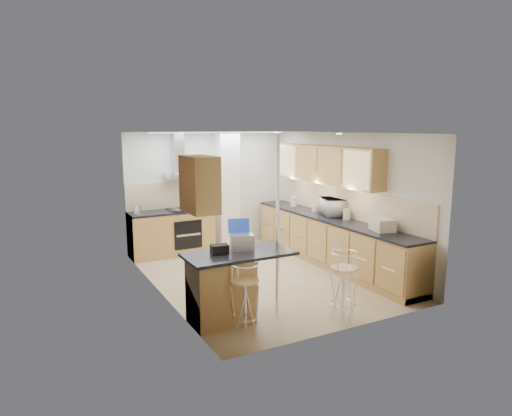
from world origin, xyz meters
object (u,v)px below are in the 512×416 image
microwave (333,207)px  bar_stool_end (343,285)px  bar_stool_near (245,298)px  bread_bin (382,225)px  laptop (242,242)px

microwave → bar_stool_end: microwave is taller
microwave → bar_stool_near: bearing=142.9°
microwave → bread_bin: size_ratio=1.55×
laptop → microwave: bearing=46.8°
bar_stool_end → laptop: bearing=86.0°
bread_bin → bar_stool_end: bearing=-136.5°
microwave → bar_stool_end: bearing=164.0°
bar_stool_near → bar_stool_end: 1.40m
microwave → bar_stool_end: 2.80m
bar_stool_near → laptop: bearing=68.4°
laptop → bar_stool_end: (1.16, -0.77, -0.57)m
laptop → bar_stool_near: 0.82m
microwave → bar_stool_near: 3.60m
microwave → bar_stool_near: size_ratio=0.64×
bar_stool_near → bread_bin: bread_bin is taller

